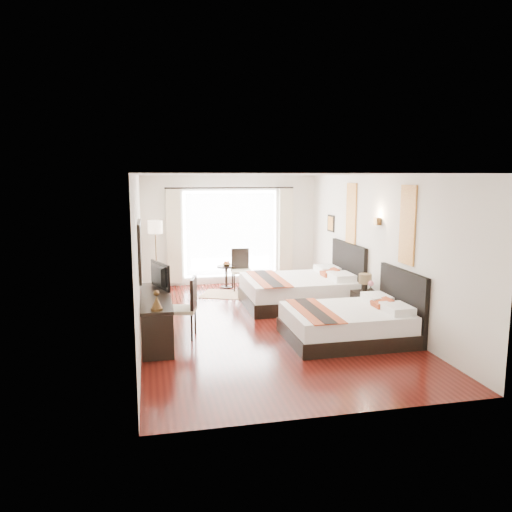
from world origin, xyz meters
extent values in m
cube|color=#3E0F0B|center=(0.00, 0.00, -0.01)|extent=(4.50, 7.50, 0.01)
cube|color=white|center=(0.00, 0.00, 2.79)|extent=(4.50, 7.50, 0.02)
cube|color=silver|center=(2.25, 0.00, 1.40)|extent=(0.01, 7.50, 2.80)
cube|color=silver|center=(-2.25, 0.00, 1.40)|extent=(0.01, 7.50, 2.80)
cube|color=silver|center=(0.00, 3.75, 1.40)|extent=(4.50, 0.01, 2.80)
cube|color=silver|center=(0.00, -3.75, 1.40)|extent=(4.50, 0.01, 2.80)
cube|color=white|center=(0.00, 3.73, 1.30)|extent=(2.40, 0.02, 2.20)
cube|color=white|center=(0.00, 3.67, 1.30)|extent=(2.30, 0.02, 2.10)
cube|color=beige|center=(-1.45, 3.63, 1.28)|extent=(0.35, 0.14, 2.35)
cube|color=beige|center=(1.45, 3.63, 1.28)|extent=(0.35, 0.14, 2.35)
cube|color=#973F16|center=(2.23, -1.20, 1.95)|extent=(0.03, 0.50, 1.35)
cube|color=#973F16|center=(2.23, 1.20, 1.95)|extent=(0.03, 0.50, 1.35)
cube|color=#432F17|center=(2.19, -0.15, 1.92)|extent=(0.10, 0.14, 0.14)
cube|color=black|center=(-2.22, -0.43, 1.55)|extent=(0.04, 1.25, 0.95)
cube|color=white|center=(-2.19, -0.43, 1.55)|extent=(0.01, 1.12, 0.82)
cube|color=black|center=(1.16, -1.20, 0.12)|extent=(2.01, 1.57, 0.25)
cube|color=white|center=(1.16, -1.20, 0.39)|extent=(1.95, 1.53, 0.29)
cube|color=black|center=(2.20, -1.20, 0.59)|extent=(0.08, 1.57, 1.18)
cube|color=#933817|center=(0.59, -1.20, 0.55)|extent=(0.54, 1.63, 0.02)
cube|color=black|center=(1.03, 1.20, 0.14)|extent=(2.27, 1.77, 0.28)
cube|color=white|center=(1.03, 1.20, 0.44)|extent=(2.21, 1.73, 0.33)
cube|color=black|center=(2.20, 1.20, 0.66)|extent=(0.08, 1.77, 1.33)
cube|color=#933817|center=(0.39, 1.20, 0.62)|extent=(0.61, 1.83, 0.02)
cube|color=black|center=(2.03, -0.15, 0.27)|extent=(0.46, 0.57, 0.55)
cylinder|color=black|center=(2.01, -0.09, 0.60)|extent=(0.10, 0.10, 0.21)
cylinder|color=#473722|center=(2.01, -0.09, 0.80)|extent=(0.25, 0.25, 0.19)
imported|color=black|center=(2.06, -0.25, 0.57)|extent=(0.17, 0.17, 0.14)
cube|color=black|center=(-1.99, -0.43, 0.38)|extent=(0.50, 2.20, 0.76)
imported|color=black|center=(-1.97, 0.12, 0.99)|extent=(0.38, 0.82, 0.48)
cube|color=#B3A88A|center=(-1.56, -0.45, 0.49)|extent=(0.59, 0.59, 0.07)
cube|color=black|center=(-1.35, -0.51, 0.78)|extent=(0.16, 0.46, 0.54)
cylinder|color=black|center=(-1.91, 3.20, 0.02)|extent=(0.26, 0.26, 0.03)
cylinder|color=#432F17|center=(-1.91, 3.20, 0.76)|extent=(0.03, 0.03, 1.46)
cylinder|color=beige|center=(-1.91, 3.20, 1.57)|extent=(0.35, 0.35, 0.30)
cylinder|color=black|center=(-0.19, 3.24, 0.28)|extent=(0.49, 0.49, 0.56)
imported|color=#4D301B|center=(-0.19, 3.22, 0.59)|extent=(0.26, 0.26, 0.05)
cube|color=#B3A88A|center=(0.13, 2.92, 0.47)|extent=(0.49, 0.49, 0.06)
cube|color=black|center=(0.14, 3.13, 0.75)|extent=(0.44, 0.08, 0.52)
cube|color=#9F805F|center=(-0.21, 2.46, 0.01)|extent=(1.61, 1.37, 0.01)
camera|label=1|loc=(-2.09, -8.89, 2.77)|focal=35.00mm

